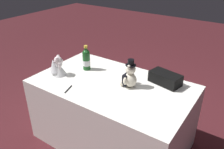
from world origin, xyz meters
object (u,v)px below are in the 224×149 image
object	(u,v)px
signing_pen	(68,89)
teddy_bear_groom	(129,76)
teddy_bear_bride	(57,67)
gift_case_black	(165,78)
champagne_bottle	(86,59)

from	to	relation	value
signing_pen	teddy_bear_groom	bearing A→B (deg)	-138.64
teddy_bear_groom	teddy_bear_bride	bearing A→B (deg)	16.66
teddy_bear_bride	signing_pen	world-z (taller)	teddy_bear_bride
signing_pen	gift_case_black	bearing A→B (deg)	-138.13
teddy_bear_groom	champagne_bottle	distance (m)	0.58
gift_case_black	teddy_bear_bride	bearing A→B (deg)	24.90
champagne_bottle	signing_pen	world-z (taller)	champagne_bottle
teddy_bear_groom	teddy_bear_bride	xyz separation A→B (m)	(0.74, 0.22, -0.01)
teddy_bear_groom	teddy_bear_bride	size ratio (longest dim) A/B	1.30
champagne_bottle	gift_case_black	world-z (taller)	champagne_bottle
signing_pen	gift_case_black	size ratio (longest dim) A/B	0.43
signing_pen	gift_case_black	world-z (taller)	gift_case_black
champagne_bottle	gift_case_black	distance (m)	0.87
teddy_bear_groom	champagne_bottle	bearing A→B (deg)	-5.45
champagne_bottle	signing_pen	size ratio (longest dim) A/B	1.93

